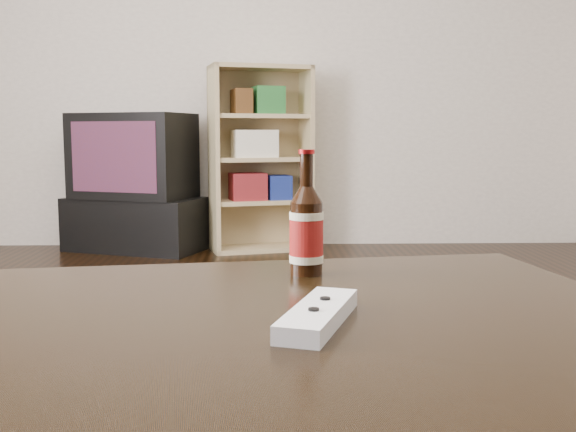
{
  "coord_description": "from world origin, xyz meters",
  "views": [
    {
      "loc": [
        0.23,
        -1.53,
        0.75
      ],
      "look_at": [
        0.26,
        -0.45,
        0.61
      ],
      "focal_mm": 42.0,
      "sensor_mm": 36.0,
      "label": 1
    }
  ],
  "objects_px": {
    "tv_stand": "(135,224)",
    "coffee_table": "(117,386)",
    "tv": "(133,156)",
    "bookshelf": "(259,155)",
    "beer_bottle": "(306,231)",
    "remote": "(318,315)"
  },
  "relations": [
    {
      "from": "tv_stand",
      "to": "coffee_table",
      "type": "distance_m",
      "value": 3.62
    },
    {
      "from": "tv",
      "to": "bookshelf",
      "type": "height_order",
      "value": "bookshelf"
    },
    {
      "from": "tv_stand",
      "to": "beer_bottle",
      "type": "distance_m",
      "value": 3.39
    },
    {
      "from": "coffee_table",
      "to": "remote",
      "type": "relative_size",
      "value": 7.16
    },
    {
      "from": "coffee_table",
      "to": "beer_bottle",
      "type": "relative_size",
      "value": 7.24
    },
    {
      "from": "beer_bottle",
      "to": "coffee_table",
      "type": "bearing_deg",
      "value": -127.94
    },
    {
      "from": "beer_bottle",
      "to": "bookshelf",
      "type": "bearing_deg",
      "value": 92.15
    },
    {
      "from": "tv_stand",
      "to": "remote",
      "type": "relative_size",
      "value": 4.12
    },
    {
      "from": "bookshelf",
      "to": "coffee_table",
      "type": "bearing_deg",
      "value": -106.41
    },
    {
      "from": "coffee_table",
      "to": "beer_bottle",
      "type": "bearing_deg",
      "value": 52.06
    },
    {
      "from": "tv_stand",
      "to": "coffee_table",
      "type": "xyz_separation_m",
      "value": [
        0.68,
        -3.55,
        0.28
      ]
    },
    {
      "from": "tv",
      "to": "beer_bottle",
      "type": "height_order",
      "value": "tv"
    },
    {
      "from": "tv",
      "to": "remote",
      "type": "height_order",
      "value": "tv"
    },
    {
      "from": "tv_stand",
      "to": "bookshelf",
      "type": "relative_size",
      "value": 0.73
    },
    {
      "from": "beer_bottle",
      "to": "tv_stand",
      "type": "bearing_deg",
      "value": 105.85
    },
    {
      "from": "tv",
      "to": "remote",
      "type": "xyz_separation_m",
      "value": [
        0.92,
        -3.53,
        -0.08
      ]
    },
    {
      "from": "tv_stand",
      "to": "bookshelf",
      "type": "xyz_separation_m",
      "value": [
        0.8,
        0.0,
        0.44
      ]
    },
    {
      "from": "tv_stand",
      "to": "remote",
      "type": "bearing_deg",
      "value": -54.75
    },
    {
      "from": "tv_stand",
      "to": "beer_bottle",
      "type": "relative_size",
      "value": 4.17
    },
    {
      "from": "tv",
      "to": "coffee_table",
      "type": "xyz_separation_m",
      "value": [
        0.68,
        -3.55,
        -0.16
      ]
    },
    {
      "from": "beer_bottle",
      "to": "remote",
      "type": "relative_size",
      "value": 0.99
    },
    {
      "from": "tv_stand",
      "to": "coffee_table",
      "type": "bearing_deg",
      "value": -58.52
    }
  ]
}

